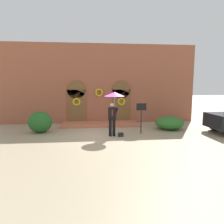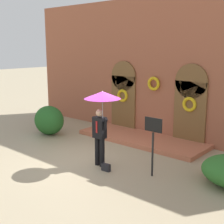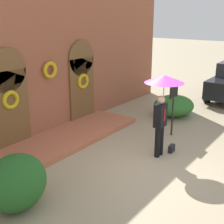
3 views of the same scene
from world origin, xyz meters
TOP-DOWN VIEW (x-y plane):
  - ground_plane at (0.00, 0.00)m, footprint 80.00×80.00m
  - building_facade at (-0.00, 4.15)m, footprint 14.00×2.30m
  - person_with_umbrella at (0.65, 0.08)m, footprint 1.10×1.10m
  - handbag at (0.99, -0.12)m, footprint 0.29×0.14m
  - sign_post at (2.23, 0.48)m, footprint 0.56×0.06m
  - shrub_left at (-3.50, 1.28)m, footprint 1.35×1.14m

SIDE VIEW (x-z plane):
  - ground_plane at x=0.00m, z-range 0.00..0.00m
  - handbag at x=0.99m, z-range 0.00..0.22m
  - shrub_left at x=-3.50m, z-range 0.00..1.22m
  - sign_post at x=2.23m, z-range 0.30..2.02m
  - person_with_umbrella at x=0.65m, z-range 0.73..3.09m
  - building_facade at x=0.00m, z-range -0.12..5.48m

